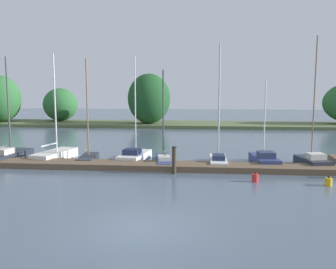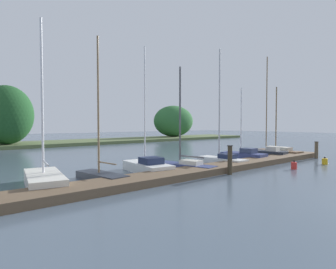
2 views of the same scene
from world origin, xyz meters
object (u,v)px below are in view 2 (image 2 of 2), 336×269
(mooring_piling_1, at_px, (230,160))
(mooring_piling_2, at_px, (316,150))
(sailboat_5, at_px, (221,158))
(sailboat_6, at_px, (243,155))
(sailboat_7, at_px, (268,152))
(sailboat_3, at_px, (146,166))
(sailboat_4, at_px, (182,164))
(sailboat_2, at_px, (100,174))
(sailboat_8, at_px, (277,152))
(channel_buoy_0, at_px, (325,161))
(sailboat_1, at_px, (44,178))
(channel_buoy_1, at_px, (294,166))

(mooring_piling_1, bearing_deg, mooring_piling_2, -0.64)
(sailboat_5, bearing_deg, sailboat_6, -83.48)
(sailboat_7, bearing_deg, sailboat_3, 75.44)
(sailboat_6, distance_m, sailboat_7, 2.88)
(sailboat_4, bearing_deg, sailboat_2, 76.55)
(sailboat_8, height_order, channel_buoy_0, sailboat_8)
(sailboat_1, relative_size, mooring_piling_1, 4.61)
(sailboat_2, relative_size, mooring_piling_1, 4.37)
(mooring_piling_2, bearing_deg, sailboat_3, 165.32)
(sailboat_2, xyz_separation_m, mooring_piling_2, (16.79, -3.09, 0.33))
(sailboat_7, relative_size, mooring_piling_1, 5.13)
(sailboat_8, height_order, mooring_piling_1, sailboat_8)
(sailboat_7, bearing_deg, mooring_piling_1, 97.13)
(sailboat_1, bearing_deg, sailboat_7, -81.41)
(sailboat_4, relative_size, sailboat_5, 0.79)
(sailboat_3, bearing_deg, sailboat_1, 98.89)
(channel_buoy_1, bearing_deg, mooring_piling_1, 162.01)
(sailboat_2, height_order, sailboat_6, sailboat_2)
(sailboat_4, xyz_separation_m, channel_buoy_0, (8.73, -4.50, -0.12))
(sailboat_1, relative_size, sailboat_4, 1.19)
(sailboat_4, bearing_deg, sailboat_8, -99.25)
(channel_buoy_0, bearing_deg, channel_buoy_1, 173.24)
(sailboat_2, relative_size, sailboat_4, 1.13)
(mooring_piling_2, distance_m, channel_buoy_1, 6.61)
(channel_buoy_0, bearing_deg, sailboat_1, 162.28)
(sailboat_7, xyz_separation_m, sailboat_8, (2.05, 0.25, -0.08))
(sailboat_4, distance_m, sailboat_6, 6.42)
(sailboat_1, xyz_separation_m, sailboat_6, (13.91, -0.39, -0.01))
(sailboat_2, relative_size, sailboat_5, 0.89)
(sailboat_2, height_order, sailboat_8, sailboat_2)
(sailboat_7, xyz_separation_m, mooring_piling_1, (-8.36, -2.61, 0.37))
(sailboat_3, bearing_deg, sailboat_7, -86.54)
(sailboat_1, xyz_separation_m, sailboat_3, (5.48, 0.10, -0.01))
(sailboat_1, height_order, sailboat_4, sailboat_1)
(sailboat_2, relative_size, sailboat_3, 0.98)
(sailboat_1, distance_m, sailboat_6, 13.92)
(sailboat_4, height_order, sailboat_8, sailboat_4)
(sailboat_7, height_order, mooring_piling_1, sailboat_7)
(sailboat_4, distance_m, mooring_piling_2, 12.03)
(sailboat_2, bearing_deg, sailboat_5, -98.76)
(sailboat_5, distance_m, mooring_piling_1, 3.74)
(sailboat_5, bearing_deg, sailboat_7, -90.18)
(channel_buoy_0, bearing_deg, mooring_piling_1, 166.91)
(mooring_piling_2, bearing_deg, sailboat_7, 131.58)
(sailboat_2, xyz_separation_m, sailboat_8, (16.41, -0.11, -0.00))
(sailboat_2, relative_size, sailboat_8, 1.17)
(sailboat_2, relative_size, sailboat_6, 1.27)
(sailboat_7, height_order, channel_buoy_1, sailboat_7)
(sailboat_4, bearing_deg, mooring_piling_2, -113.65)
(sailboat_7, bearing_deg, sailboat_4, 79.36)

